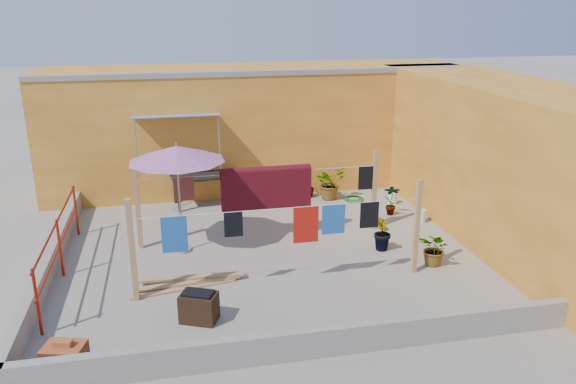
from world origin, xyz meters
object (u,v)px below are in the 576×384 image
at_px(water_jug_a, 421,216).
at_px(green_hose, 354,199).
at_px(outdoor_table, 206,177).
at_px(white_basin, 286,341).
at_px(brick_stack, 65,358).
at_px(brazier, 199,307).
at_px(plant_back_a, 330,183).
at_px(patio_umbrella, 177,154).
at_px(water_jug_b, 392,198).

distance_m(water_jug_a, green_hose, 2.08).
relative_size(outdoor_table, white_basin, 3.87).
xyz_separation_m(water_jug_a, green_hose, (-0.99, 1.83, -0.12)).
xyz_separation_m(brick_stack, white_basin, (3.05, -0.00, -0.16)).
bearing_deg(white_basin, brazier, 142.62).
distance_m(white_basin, plant_back_a, 6.64).
xyz_separation_m(outdoor_table, brazier, (-0.53, -5.49, -0.47)).
height_order(patio_umbrella, green_hose, patio_umbrella).
bearing_deg(white_basin, brick_stack, 180.00).
distance_m(outdoor_table, plant_back_a, 3.13).
relative_size(brick_stack, water_jug_a, 1.73).
bearing_deg(plant_back_a, water_jug_a, -52.71).
height_order(patio_umbrella, outdoor_table, patio_umbrella).
distance_m(brazier, water_jug_a, 6.11).
height_order(white_basin, water_jug_b, water_jug_b).
distance_m(patio_umbrella, water_jug_a, 5.70).
relative_size(white_basin, plant_back_a, 0.54).
bearing_deg(water_jug_b, green_hose, 149.79).
height_order(outdoor_table, brazier, outdoor_table).
height_order(patio_umbrella, plant_back_a, patio_umbrella).
distance_m(patio_umbrella, green_hose, 5.32).
distance_m(outdoor_table, water_jug_a, 5.23).
distance_m(patio_umbrella, water_jug_b, 5.83).
bearing_deg(outdoor_table, brick_stack, -110.41).
relative_size(green_hose, plant_back_a, 0.61).
xyz_separation_m(water_jug_a, water_jug_b, (-0.14, 1.33, -0.00)).
height_order(outdoor_table, plant_back_a, plant_back_a).
bearing_deg(patio_umbrella, brazier, -86.47).
distance_m(brick_stack, water_jug_b, 8.79).
distance_m(water_jug_b, green_hose, 0.99).
bearing_deg(brick_stack, green_hose, 44.42).
distance_m(outdoor_table, water_jug_b, 4.66).
relative_size(white_basin, water_jug_b, 1.30).
bearing_deg(water_jug_a, green_hose, 118.51).
relative_size(patio_umbrella, green_hose, 4.31).
bearing_deg(brick_stack, brazier, 26.29).
bearing_deg(green_hose, brick_stack, -135.58).
xyz_separation_m(water_jug_a, plant_back_a, (-1.57, 2.06, 0.27)).
bearing_deg(brick_stack, plant_back_a, 48.35).
distance_m(patio_umbrella, brick_stack, 4.42).
distance_m(patio_umbrella, white_basin, 4.38).
xyz_separation_m(patio_umbrella, brazier, (0.17, -2.75, -1.77)).
bearing_deg(outdoor_table, brazier, -95.54).
bearing_deg(white_basin, green_hose, 63.09).
relative_size(brick_stack, brazier, 0.94).
bearing_deg(water_jug_a, white_basin, -134.25).
bearing_deg(plant_back_a, patio_umbrella, -146.65).
relative_size(patio_umbrella, water_jug_b, 6.37).
bearing_deg(water_jug_a, plant_back_a, 127.29).
relative_size(brazier, water_jug_a, 1.84).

